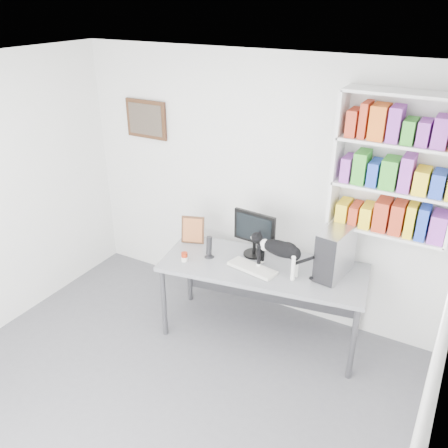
% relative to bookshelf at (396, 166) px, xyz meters
% --- Properties ---
extents(room, '(4.01, 4.01, 2.70)m').
position_rel_bookshelf_xyz_m(room, '(-1.40, -1.85, -0.50)').
color(room, '#5B5B60').
rests_on(room, ground).
extents(bookshelf, '(1.03, 0.28, 1.24)m').
position_rel_bookshelf_xyz_m(bookshelf, '(0.00, 0.00, 0.00)').
color(bookshelf, silver).
rests_on(bookshelf, room).
extents(wall_art, '(0.52, 0.04, 0.42)m').
position_rel_bookshelf_xyz_m(wall_art, '(-2.70, 0.12, 0.05)').
color(wall_art, '#4F3219').
rests_on(wall_art, room).
extents(desk, '(2.05, 1.08, 0.81)m').
position_rel_bookshelf_xyz_m(desk, '(-0.99, -0.42, -1.44)').
color(desk, gray).
rests_on(desk, room).
extents(monitor, '(0.46, 0.24, 0.47)m').
position_rel_bookshelf_xyz_m(monitor, '(-1.16, -0.27, -0.80)').
color(monitor, black).
rests_on(monitor, desk).
extents(keyboard, '(0.49, 0.26, 0.04)m').
position_rel_bookshelf_xyz_m(keyboard, '(-1.05, -0.53, -1.02)').
color(keyboard, beige).
rests_on(keyboard, desk).
extents(pc_tower, '(0.27, 0.49, 0.47)m').
position_rel_bookshelf_xyz_m(pc_tower, '(-0.37, -0.23, -0.81)').
color(pc_tower, '#B2B2B6').
rests_on(pc_tower, desk).
extents(speaker, '(0.12, 0.12, 0.23)m').
position_rel_bookshelf_xyz_m(speaker, '(-1.52, -0.52, -0.93)').
color(speaker, black).
rests_on(speaker, desk).
extents(leaning_print, '(0.26, 0.17, 0.29)m').
position_rel_bookshelf_xyz_m(leaning_print, '(-1.83, -0.34, -0.89)').
color(leaning_print, '#4F3219').
rests_on(leaning_print, desk).
extents(soup_can, '(0.09, 0.09, 0.09)m').
position_rel_bookshelf_xyz_m(soup_can, '(-1.69, -0.71, -0.99)').
color(soup_can, '#A2270D').
rests_on(soup_can, desk).
extents(cat, '(0.58, 0.19, 0.35)m').
position_rel_bookshelf_xyz_m(cat, '(-0.81, -0.47, -0.86)').
color(cat, black).
rests_on(cat, desk).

